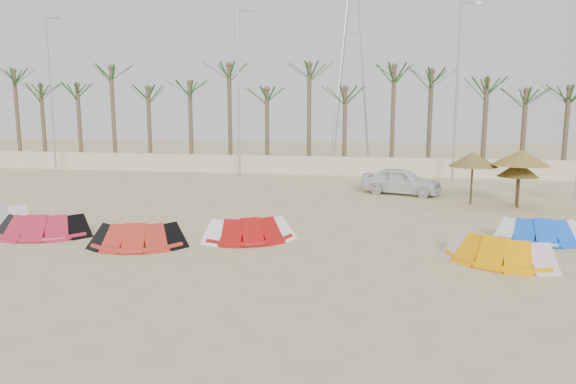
% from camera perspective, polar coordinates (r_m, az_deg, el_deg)
% --- Properties ---
extents(ground, '(120.00, 120.00, 0.00)m').
position_cam_1_polar(ground, '(14.88, -4.32, -8.57)').
color(ground, '#DBC989').
rests_on(ground, ground).
extents(boundary_wall, '(60.00, 0.30, 1.30)m').
position_cam_1_polar(boundary_wall, '(36.08, 4.71, 2.93)').
color(boundary_wall, beige).
rests_on(boundary_wall, ground).
extents(palm_line, '(52.00, 4.00, 7.70)m').
position_cam_1_polar(palm_line, '(37.36, 6.11, 12.02)').
color(palm_line, brown).
rests_on(palm_line, ground).
extents(lamp_a, '(1.25, 0.14, 11.00)m').
position_cam_1_polar(lamp_a, '(41.19, -24.83, 10.03)').
color(lamp_a, '#A5A8AD').
rests_on(lamp_a, ground).
extents(lamp_b, '(1.25, 0.14, 11.00)m').
position_cam_1_polar(lamp_b, '(35.07, -5.46, 11.12)').
color(lamp_b, '#A5A8AD').
rests_on(lamp_b, ground).
extents(lamp_c, '(1.25, 0.14, 11.00)m').
position_cam_1_polar(lamp_c, '(33.99, 18.30, 10.77)').
color(lamp_c, '#A5A8AD').
rests_on(lamp_c, ground).
extents(pylon, '(3.00, 3.00, 14.00)m').
position_cam_1_polar(pylon, '(42.02, 6.91, 2.87)').
color(pylon, '#A5A8AD').
rests_on(pylon, ground).
extents(kite_red_left, '(3.55, 2.09, 0.90)m').
position_cam_1_polar(kite_red_left, '(20.59, -25.24, -3.24)').
color(kite_red_left, '#B51F39').
rests_on(kite_red_left, ground).
extents(kite_red_mid, '(3.37, 2.15, 0.90)m').
position_cam_1_polar(kite_red_mid, '(17.92, -15.97, -4.46)').
color(kite_red_mid, '#B72D1F').
rests_on(kite_red_mid, ground).
extents(kite_red_right, '(3.58, 2.58, 0.90)m').
position_cam_1_polar(kite_red_right, '(18.12, -4.03, -3.97)').
color(kite_red_right, '#A6100F').
rests_on(kite_red_right, ground).
extents(kite_orange, '(3.71, 2.75, 0.90)m').
position_cam_1_polar(kite_orange, '(16.71, 22.02, -5.75)').
color(kite_orange, '#FF9F00').
rests_on(kite_orange, ground).
extents(kite_blue, '(2.97, 1.55, 0.90)m').
position_cam_1_polar(kite_blue, '(19.91, 26.11, -3.70)').
color(kite_blue, blue).
rests_on(kite_blue, ground).
extents(parasol_left, '(2.30, 2.30, 2.53)m').
position_cam_1_polar(parasol_left, '(26.07, 19.86, 3.42)').
color(parasol_left, '#4C331E').
rests_on(parasol_left, ground).
extents(parasol_mid, '(2.60, 2.60, 2.70)m').
position_cam_1_polar(parasol_mid, '(25.90, 24.45, 3.49)').
color(parasol_mid, '#4C331E').
rests_on(parasol_mid, ground).
extents(parasol_right, '(1.89, 1.89, 2.10)m').
position_cam_1_polar(parasol_right, '(26.47, 24.22, 2.30)').
color(parasol_right, '#4C331E').
rests_on(parasol_right, ground).
extents(car, '(4.54, 2.91, 1.44)m').
position_cam_1_polar(car, '(28.36, 12.49, 1.21)').
color(car, silver).
rests_on(car, ground).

